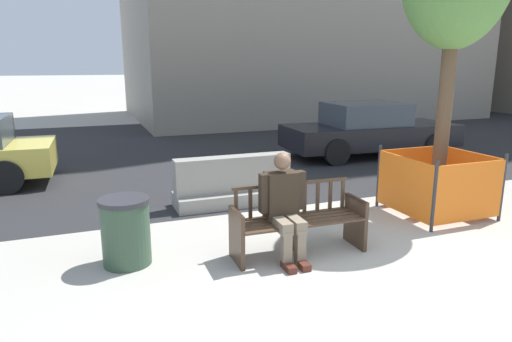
% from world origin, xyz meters
% --- Properties ---
extents(ground_plane, '(200.00, 200.00, 0.00)m').
position_xyz_m(ground_plane, '(0.00, 0.00, 0.00)').
color(ground_plane, '#ADA89E').
extents(street_asphalt, '(120.00, 12.00, 0.01)m').
position_xyz_m(street_asphalt, '(0.00, 8.70, 0.00)').
color(street_asphalt, '#28282B').
rests_on(street_asphalt, ground).
extents(street_bench, '(1.70, 0.57, 0.88)m').
position_xyz_m(street_bench, '(-0.65, 0.92, 0.40)').
color(street_bench, '#473323').
rests_on(street_bench, ground).
extents(seated_person, '(0.58, 0.73, 1.31)m').
position_xyz_m(seated_person, '(-0.87, 0.87, 0.69)').
color(seated_person, '#2D2319').
rests_on(seated_person, ground).
extents(jersey_barrier_centre, '(2.00, 0.69, 0.84)m').
position_xyz_m(jersey_barrier_centre, '(-0.76, 3.19, 0.34)').
color(jersey_barrier_centre, gray).
rests_on(jersey_barrier_centre, ground).
extents(construction_fence, '(1.35, 1.35, 1.05)m').
position_xyz_m(construction_fence, '(2.13, 1.56, 0.52)').
color(construction_fence, '#2D2D33').
rests_on(construction_fence, ground).
extents(car_sedan_mid, '(4.59, 2.01, 1.38)m').
position_xyz_m(car_sedan_mid, '(3.87, 5.96, 0.67)').
color(car_sedan_mid, black).
rests_on(car_sedan_mid, ground).
extents(trash_bin, '(0.60, 0.60, 0.82)m').
position_xyz_m(trash_bin, '(-2.70, 1.38, 0.41)').
color(trash_bin, '#334C38').
rests_on(trash_bin, ground).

